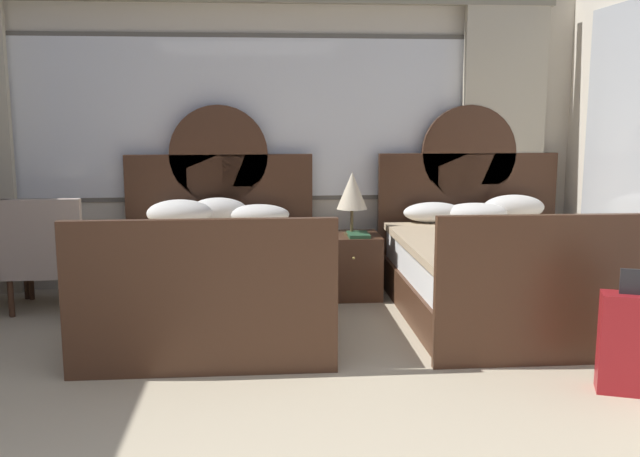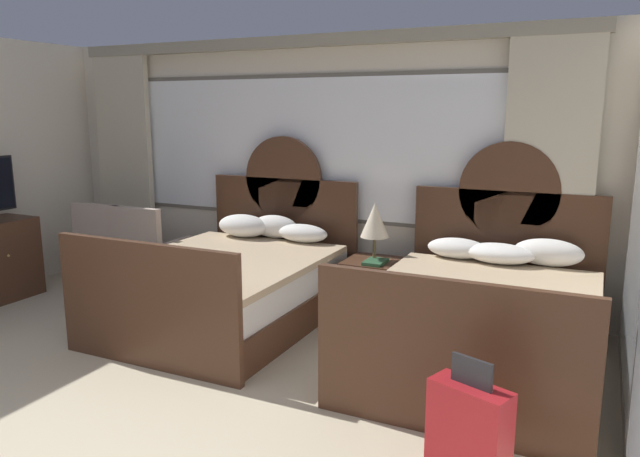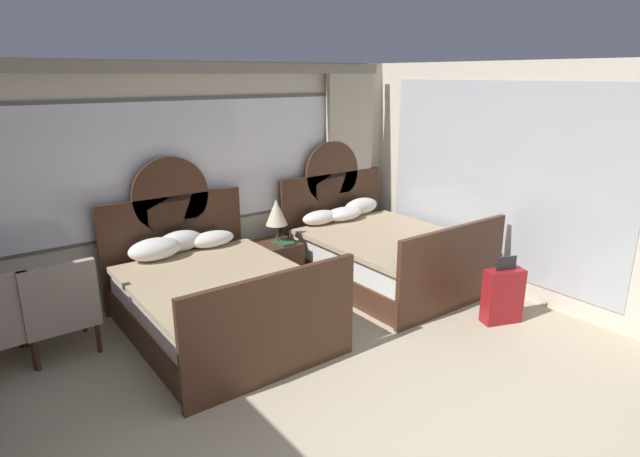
# 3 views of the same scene
# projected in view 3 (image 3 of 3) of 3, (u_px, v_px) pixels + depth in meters

# --- Properties ---
(wall_back_window) EXTENTS (6.13, 0.22, 2.70)m
(wall_back_window) POSITION_uv_depth(u_px,v_px,m) (184.00, 177.00, 5.97)
(wall_back_window) COLOR beige
(wall_back_window) RESTS_ON ground_plane
(wall_right_mirror) EXTENTS (0.08, 4.68, 2.70)m
(wall_right_mirror) POSITION_uv_depth(u_px,v_px,m) (518.00, 182.00, 5.98)
(wall_right_mirror) COLOR beige
(wall_right_mirror) RESTS_ON ground_plane
(bed_near_window) EXTENTS (1.68, 2.23, 1.68)m
(bed_near_window) POSITION_uv_depth(u_px,v_px,m) (215.00, 297.00, 5.27)
(bed_near_window) COLOR #472B1C
(bed_near_window) RESTS_ON ground_plane
(bed_near_mirror) EXTENTS (1.68, 2.23, 1.68)m
(bed_near_mirror) POSITION_uv_depth(u_px,v_px,m) (381.00, 253.00, 6.58)
(bed_near_mirror) COLOR #472B1C
(bed_near_mirror) RESTS_ON ground_plane
(nightstand_between_beds) EXTENTS (0.52, 0.55, 0.55)m
(nightstand_between_beds) POSITION_uv_depth(u_px,v_px,m) (276.00, 263.00, 6.47)
(nightstand_between_beds) COLOR #472B1C
(nightstand_between_beds) RESTS_ON ground_plane
(table_lamp_on_nightstand) EXTENTS (0.27, 0.27, 0.55)m
(table_lamp_on_nightstand) POSITION_uv_depth(u_px,v_px,m) (276.00, 213.00, 6.28)
(table_lamp_on_nightstand) COLOR brown
(table_lamp_on_nightstand) RESTS_ON nightstand_between_beds
(book_on_nightstand) EXTENTS (0.18, 0.26, 0.03)m
(book_on_nightstand) POSITION_uv_depth(u_px,v_px,m) (284.00, 242.00, 6.34)
(book_on_nightstand) COLOR #285133
(book_on_nightstand) RESTS_ON nightstand_between_beds
(armchair_by_window_left) EXTENTS (0.64, 0.64, 0.95)m
(armchair_by_window_left) POSITION_uv_depth(u_px,v_px,m) (59.00, 308.00, 4.79)
(armchair_by_window_left) COLOR #B29E8E
(armchair_by_window_left) RESTS_ON ground_plane
(suitcase_on_floor) EXTENTS (0.45, 0.31, 0.74)m
(suitcase_on_floor) POSITION_uv_depth(u_px,v_px,m) (503.00, 296.00, 5.47)
(suitcase_on_floor) COLOR maroon
(suitcase_on_floor) RESTS_ON ground_plane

